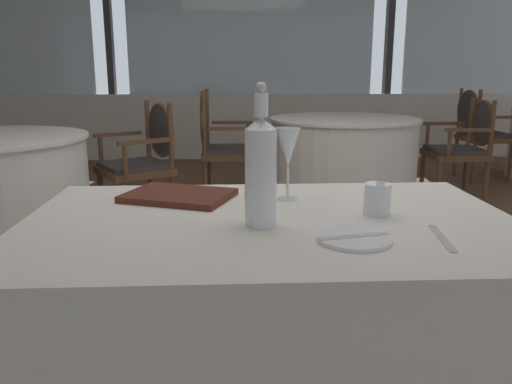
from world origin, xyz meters
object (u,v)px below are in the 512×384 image
at_px(dining_chair_0_0, 145,155).
at_px(dining_chair_1_1, 478,127).
at_px(side_plate, 354,238).
at_px(menu_book, 179,196).
at_px(water_bottle, 261,169).
at_px(wine_glass, 288,149).
at_px(dining_chair_2_1, 219,139).
at_px(water_tumbler, 377,199).
at_px(dining_chair_2_0, 465,143).

bearing_deg(dining_chair_0_0, dining_chair_1_1, 173.25).
xyz_separation_m(side_plate, dining_chair_0_0, (-0.92, 2.59, -0.22)).
bearing_deg(menu_book, water_bottle, -29.50).
relative_size(dining_chair_0_0, dining_chair_1_1, 0.96).
relative_size(wine_glass, dining_chair_2_1, 0.23).
xyz_separation_m(menu_book, dining_chair_1_1, (2.78, 3.69, -0.20)).
bearing_deg(wine_glass, dining_chair_2_1, 95.66).
height_order(water_tumbler, dining_chair_2_0, dining_chair_2_0).
distance_m(water_bottle, water_tumbler, 0.36).
bearing_deg(water_bottle, menu_book, 129.77).
bearing_deg(dining_chair_2_0, water_tumbler, 62.06).
height_order(wine_glass, dining_chair_2_1, dining_chair_2_1).
bearing_deg(dining_chair_2_1, wine_glass, -83.19).
height_order(water_tumbler, menu_book, water_tumbler).
bearing_deg(water_tumbler, dining_chair_1_1, 60.49).
xyz_separation_m(side_plate, wine_glass, (-0.11, 0.40, 0.15)).
bearing_deg(menu_book, water_tumbler, 0.66).
xyz_separation_m(side_plate, dining_chair_2_1, (-0.39, 3.17, -0.18)).
distance_m(water_bottle, dining_chair_2_0, 3.59).
height_order(wine_glass, water_tumbler, wine_glass).
height_order(side_plate, dining_chair_2_0, dining_chair_2_0).
distance_m(water_bottle, wine_glass, 0.28).
bearing_deg(dining_chair_2_0, dining_chair_1_1, -119.61).
distance_m(water_tumbler, menu_book, 0.61).
bearing_deg(water_tumbler, dining_chair_2_0, 60.91).
bearing_deg(dining_chair_1_1, side_plate, -121.45).
xyz_separation_m(water_bottle, water_tumbler, (0.33, 0.08, -0.11)).
bearing_deg(dining_chair_0_0, water_bottle, 74.10).
bearing_deg(dining_chair_2_0, side_plate, 62.12).
height_order(wine_glass, dining_chair_2_0, wine_glass).
height_order(water_bottle, menu_book, water_bottle).
relative_size(water_tumbler, menu_book, 0.28).
height_order(side_plate, dining_chair_1_1, dining_chair_1_1).
bearing_deg(dining_chair_1_1, menu_book, -128.99).
height_order(water_tumbler, dining_chair_0_0, dining_chair_0_0).
relative_size(side_plate, dining_chair_2_1, 0.18).
height_order(dining_chair_1_1, dining_chair_2_0, dining_chair_1_1).
distance_m(side_plate, dining_chair_2_0, 3.59).
height_order(side_plate, water_tumbler, water_tumbler).
xyz_separation_m(water_tumbler, dining_chair_2_0, (1.62, 2.91, -0.26)).
distance_m(water_tumbler, dining_chair_0_0, 2.60).
distance_m(dining_chair_0_0, dining_chair_2_0, 2.71).
xyz_separation_m(side_plate, menu_book, (-0.46, 0.43, 0.01)).
bearing_deg(dining_chair_1_1, wine_glass, -125.27).
distance_m(water_tumbler, dining_chair_2_0, 3.34).
distance_m(side_plate, water_bottle, 0.29).
xyz_separation_m(dining_chair_0_0, dining_chair_2_0, (2.66, 0.54, -0.01)).
height_order(water_bottle, dining_chair_2_1, water_bottle).
height_order(menu_book, dining_chair_0_0, dining_chair_0_0).
bearing_deg(dining_chair_0_0, wine_glass, 78.22).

